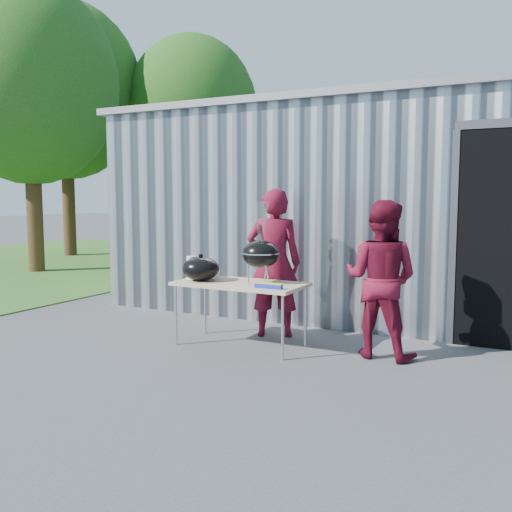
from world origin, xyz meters
The scene contains 14 objects.
ground centered at (0.00, 0.00, 0.00)m, with size 80.00×80.00×0.00m, color #3F3F42.
building centered at (0.92, 4.59, 1.54)m, with size 8.20×6.20×3.10m.
grass_patch centered at (-9.00, 6.00, 0.01)m, with size 10.00×12.00×0.02m, color #2D591E.
tree_left centered at (-7.50, 4.00, 4.26)m, with size 3.95×3.95×6.55m.
tree_mid centered at (-9.50, 7.00, 4.74)m, with size 4.39×4.39×7.28m.
tree_far centered at (-6.50, 9.00, 4.19)m, with size 3.88×3.88×6.43m.
folding_table centered at (-0.10, 0.45, 0.71)m, with size 1.50×0.75×0.75m.
kettle_grill centered at (0.14, 0.51, 1.17)m, with size 0.43×0.43×0.93m.
grill_lid centered at (-0.58, 0.35, 0.89)m, with size 0.44×0.44×0.32m.
paper_towels centered at (-0.74, 0.40, 0.89)m, with size 0.12×0.12×0.28m, color white.
white_tub centered at (-0.65, 0.67, 0.80)m, with size 0.20×0.15×0.10m, color white.
foil_box centered at (0.39, 0.20, 0.78)m, with size 0.32×0.05×0.06m.
person_cook centered at (0.04, 1.06, 0.92)m, with size 0.67×0.44×1.84m, color maroon.
person_bystander centered at (1.47, 0.76, 0.85)m, with size 0.83×0.65×1.71m, color maroon.
Camera 1 is at (3.10, -5.26, 1.74)m, focal length 40.00 mm.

